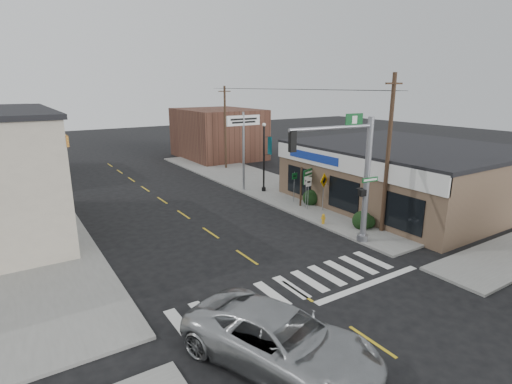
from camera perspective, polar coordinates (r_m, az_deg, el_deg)
ground at (r=17.11m, az=5.88°, el=-13.90°), size 140.00×140.00×0.00m
sidewalk_right at (r=31.84m, az=4.04°, el=0.09°), size 6.00×38.00×0.13m
sidewalk_left at (r=25.94m, az=-29.97°, el=-5.47°), size 6.00×38.00×0.13m
center_line at (r=23.28m, az=-6.50°, el=-5.81°), size 0.12×56.00×0.01m
crosswalk at (r=17.38m, az=5.04°, el=-13.37°), size 11.00×2.20×0.01m
thrift_store at (r=30.40m, az=20.54°, el=2.20°), size 12.00×14.00×4.00m
bldg_distant_right at (r=47.14m, az=-5.44°, el=8.32°), size 8.00×10.00×5.60m
suv at (r=12.77m, az=3.51°, el=-20.34°), size 4.90×6.85×1.73m
traffic_signal_pole at (r=20.79m, az=14.18°, el=3.24°), size 5.36×0.39×6.79m
guide_sign at (r=27.87m, az=7.53°, el=1.75°), size 1.57×0.13×2.75m
fire_hydrant at (r=24.48m, az=9.59°, el=-3.73°), size 0.20×0.20×0.62m
ped_crossing_sign at (r=26.76m, az=9.65°, el=1.04°), size 0.98×0.07×2.53m
lamp_post at (r=31.03m, az=1.23°, el=5.72°), size 0.69×0.55×5.35m
dance_center_sign at (r=31.29m, az=-1.82°, el=8.71°), size 2.89×0.18×6.14m
bare_tree at (r=27.04m, az=15.04°, el=4.48°), size 2.17×2.17×4.33m
shrub_front at (r=24.27m, az=14.92°, el=-3.97°), size 1.15×1.15×0.86m
shrub_back at (r=28.37m, az=7.83°, el=-0.83°), size 1.16×1.16×0.87m
utility_pole_near at (r=23.14m, az=18.35°, el=5.27°), size 1.53×0.23×8.78m
utility_pole_far at (r=40.17m, az=-4.42°, el=9.29°), size 1.40×0.21×8.06m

